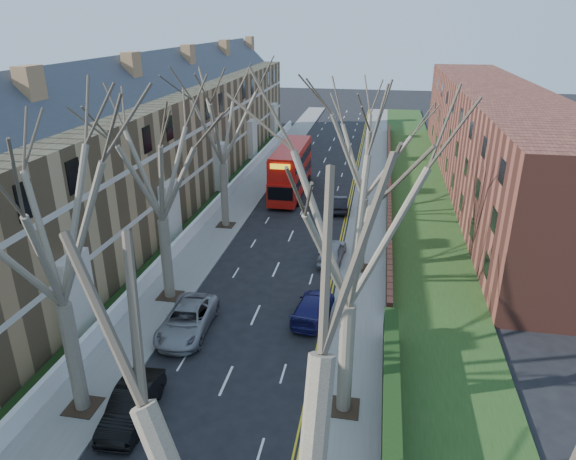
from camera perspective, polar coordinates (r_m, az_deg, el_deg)
The scene contains 17 objects.
pavement_left at distance 53.19m, azimuth -3.82°, elevation 4.87°, with size 3.00×102.00×0.12m, color slate.
pavement_right at distance 51.70m, azimuth 9.23°, elevation 4.10°, with size 3.00×102.00×0.12m, color slate.
terrace_left at distance 47.02m, azimuth -15.58°, elevation 8.66°, with size 9.70×78.00×13.60m.
flats_right at distance 55.40m, azimuth 21.76°, elevation 9.31°, with size 13.97×54.00×10.00m.
front_wall_left at distance 46.19m, azimuth -8.20°, elevation 2.64°, with size 0.30×78.00×1.00m.
grass_verge_right at distance 51.83m, azimuth 14.22°, elevation 3.84°, with size 6.00×102.00×0.06m.
tree_left_mid at distance 21.27m, azimuth -25.41°, elevation 2.28°, with size 10.50×10.50×14.71m.
tree_left_far at distance 29.66m, azimuth -14.48°, elevation 8.37°, with size 10.15×10.15×14.22m.
tree_left_dist at distance 40.58m, azimuth -7.55°, elevation 13.00°, with size 10.50×10.50×14.71m.
tree_right_mid at distance 19.31m, azimuth 7.31°, elevation 2.43°, with size 10.50×10.50×14.71m.
tree_right_far at distance 32.88m, azimuth 8.80°, elevation 10.16°, with size 10.15×10.15×14.22m.
double_decker_bus at distance 50.41m, azimuth 0.34°, elevation 6.56°, with size 2.82×11.10×4.64m.
car_left_mid at distance 24.26m, azimuth -16.96°, elevation -18.07°, with size 1.54×4.42×1.45m, color black.
car_left_far at distance 29.19m, azimuth -11.15°, elevation -9.78°, with size 2.46×5.33×1.48m, color gray.
car_right_near at distance 30.00m, azimuth 2.78°, elevation -8.56°, with size 1.85×4.55×1.32m, color #191753.
car_right_mid at distance 36.82m, azimuth 4.91°, elevation -2.33°, with size 1.69×4.20×1.43m, color gray.
car_right_far at distance 46.49m, azimuth 5.69°, elevation 2.95°, with size 1.39×3.99×1.32m, color black.
Camera 1 is at (6.49, -10.15, 16.12)m, focal length 32.00 mm.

